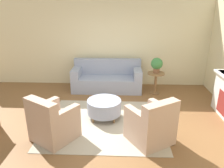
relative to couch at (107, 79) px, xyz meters
name	(u,v)px	position (x,y,z in m)	size (l,w,h in m)	color
ground_plane	(104,123)	(0.08, -2.10, -0.34)	(16.00, 16.00, 0.00)	brown
wall_back	(110,42)	(0.08, 0.58, 1.06)	(9.23, 0.12, 2.80)	beige
rug	(104,122)	(0.08, -2.10, -0.34)	(2.65, 2.33, 0.01)	#B2A893
couch	(107,79)	(0.00, 0.00, 0.00)	(2.12, 0.85, 0.94)	#8E99B2
armchair_left	(52,123)	(-0.89, -2.79, 0.03)	(1.02, 1.03, 0.93)	tan
armchair_right	(151,126)	(1.04, -2.79, 0.03)	(1.02, 1.03, 0.93)	tan
ottoman_table	(104,107)	(0.05, -1.86, -0.05)	(0.80, 0.80, 0.45)	#8E99B2
side_table	(156,80)	(1.48, -0.27, 0.10)	(0.51, 0.51, 0.65)	olive
potted_plant_on_side_table	(157,64)	(1.48, -0.27, 0.57)	(0.34, 0.34, 0.45)	brown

